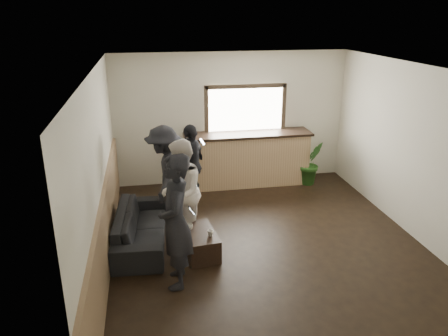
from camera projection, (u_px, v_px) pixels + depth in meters
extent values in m
cube|color=black|center=(267.00, 246.00, 7.06)|extent=(5.00, 6.00, 0.01)
cube|color=silver|center=(273.00, 70.00, 6.10)|extent=(5.00, 6.00, 0.01)
cube|color=silver|center=(231.00, 118.00, 9.35)|extent=(5.00, 0.01, 2.80)
cube|color=silver|center=(365.00, 277.00, 3.80)|extent=(5.00, 0.01, 2.80)
cube|color=silver|center=(99.00, 175.00, 6.15)|extent=(0.01, 6.00, 2.80)
cube|color=silver|center=(420.00, 155.00, 7.00)|extent=(0.01, 6.00, 2.80)
cube|color=#967655|center=(107.00, 228.00, 6.45)|extent=(0.06, 5.90, 1.10)
cube|color=tan|center=(247.00, 160.00, 9.40)|extent=(2.60, 0.60, 1.10)
cube|color=black|center=(248.00, 134.00, 9.20)|extent=(2.70, 0.68, 0.05)
cube|color=white|center=(245.00, 109.00, 9.30)|extent=(1.60, 0.06, 0.90)
cube|color=#3F3326|center=(246.00, 86.00, 9.10)|extent=(1.72, 0.08, 0.08)
cube|color=#3F3326|center=(206.00, 111.00, 9.13)|extent=(0.08, 0.08, 1.06)
cube|color=#3F3326|center=(283.00, 108.00, 9.41)|extent=(0.08, 0.08, 1.06)
imported|color=black|center=(141.00, 227.00, 7.06)|extent=(0.91, 2.01, 0.57)
cube|color=black|center=(200.00, 242.00, 6.79)|extent=(0.56, 0.88, 0.37)
imported|color=silver|center=(189.00, 227.00, 6.78)|extent=(0.15, 0.15, 0.09)
imported|color=silver|center=(210.00, 233.00, 6.59)|extent=(0.13, 0.13, 0.09)
imported|color=#2D6623|center=(311.00, 163.00, 9.43)|extent=(0.59, 0.51, 0.95)
imported|color=black|center=(176.00, 222.00, 5.79)|extent=(0.50, 0.72, 1.88)
cube|color=black|center=(192.00, 211.00, 5.76)|extent=(0.10, 0.08, 0.12)
cube|color=white|center=(192.00, 211.00, 5.75)|extent=(0.08, 0.07, 0.11)
imported|color=silver|center=(181.00, 192.00, 6.97)|extent=(0.77, 0.92, 1.71)
cube|color=black|center=(195.00, 183.00, 6.92)|extent=(0.10, 0.09, 0.12)
cube|color=white|center=(195.00, 183.00, 6.92)|extent=(0.09, 0.08, 0.11)
imported|color=black|center=(165.00, 174.00, 7.70)|extent=(0.78, 1.19, 1.73)
cube|color=black|center=(177.00, 166.00, 7.66)|extent=(0.10, 0.08, 0.12)
cube|color=white|center=(177.00, 166.00, 7.65)|extent=(0.08, 0.07, 0.11)
imported|color=black|center=(192.00, 165.00, 8.33)|extent=(0.79, 1.01, 1.60)
cube|color=black|center=(202.00, 142.00, 8.11)|extent=(0.11, 0.11, 0.12)
cube|color=white|center=(202.00, 142.00, 8.10)|extent=(0.10, 0.09, 0.11)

